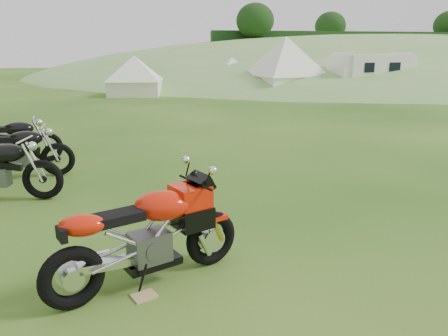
{
  "coord_description": "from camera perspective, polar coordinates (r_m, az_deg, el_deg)",
  "views": [
    {
      "loc": [
        -0.65,
        -5.25,
        2.45
      ],
      "look_at": [
        0.34,
        0.4,
        0.89
      ],
      "focal_mm": 35.0,
      "sensor_mm": 36.0,
      "label": 1
    }
  ],
  "objects": [
    {
      "name": "vintage_moto_b",
      "position": [
        9.38,
        -25.48,
        2.01
      ],
      "size": [
        2.09,
        0.61,
        1.09
      ],
      "primitive_type": null,
      "rotation": [
        0.0,
        0.0,
        0.06
      ],
      "color": "black",
      "rests_on": "ground"
    },
    {
      "name": "sport_motorcycle",
      "position": [
        4.67,
        -10.06,
        -7.77
      ],
      "size": [
        2.16,
        1.39,
        1.28
      ],
      "primitive_type": null,
      "rotation": [
        0.0,
        0.0,
        0.44
      ],
      "color": "red",
      "rests_on": "ground"
    },
    {
      "name": "tent_mid",
      "position": [
        28.19,
        0.99,
        12.49
      ],
      "size": [
        3.07,
        3.07,
        2.22
      ],
      "primitive_type": null,
      "rotation": [
        0.0,
        0.0,
        0.23
      ],
      "color": "silver",
      "rests_on": "ground"
    },
    {
      "name": "hillside",
      "position": [
        51.59,
        19.01,
        11.69
      ],
      "size": [
        80.0,
        64.0,
        8.0
      ],
      "primitive_type": "ellipsoid",
      "color": "#6B9D4F",
      "rests_on": "ground"
    },
    {
      "name": "tent_right",
      "position": [
        25.43,
        7.99,
        12.87
      ],
      "size": [
        4.1,
        4.1,
        2.94
      ],
      "primitive_type": null,
      "rotation": [
        0.0,
        0.0,
        0.24
      ],
      "color": "white",
      "rests_on": "ground"
    },
    {
      "name": "caravan",
      "position": [
        26.31,
        18.68,
        11.54
      ],
      "size": [
        5.03,
        2.81,
        2.23
      ],
      "primitive_type": null,
      "rotation": [
        0.0,
        0.0,
        0.15
      ],
      "color": "silver",
      "rests_on": "ground"
    },
    {
      "name": "tent_left",
      "position": [
        24.71,
        -11.57,
        11.93
      ],
      "size": [
        2.98,
        2.98,
        2.32
      ],
      "primitive_type": null,
      "rotation": [
        0.0,
        0.0,
        -0.12
      ],
      "color": "white",
      "rests_on": "ground"
    },
    {
      "name": "plywood_board",
      "position": [
        4.73,
        -10.37,
        -16.1
      ],
      "size": [
        0.3,
        0.27,
        0.02
      ],
      "primitive_type": "cube",
      "rotation": [
        0.0,
        0.0,
        0.42
      ],
      "color": "tan",
      "rests_on": "ground"
    },
    {
      "name": "vintage_moto_d",
      "position": [
        10.58,
        -26.17,
        3.3
      ],
      "size": [
        2.12,
        0.81,
        1.09
      ],
      "primitive_type": null,
      "rotation": [
        0.0,
        0.0,
        0.16
      ],
      "color": "black",
      "rests_on": "ground"
    },
    {
      "name": "hedgerow",
      "position": [
        51.59,
        19.01,
        11.69
      ],
      "size": [
        36.0,
        1.2,
        8.6
      ],
      "primitive_type": null,
      "color": "#153411",
      "rests_on": "ground"
    },
    {
      "name": "ground",
      "position": [
        5.83,
        -2.65,
        -9.63
      ],
      "size": [
        120.0,
        120.0,
        0.0
      ],
      "primitive_type": "plane",
      "color": "#19480F",
      "rests_on": "ground"
    }
  ]
}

